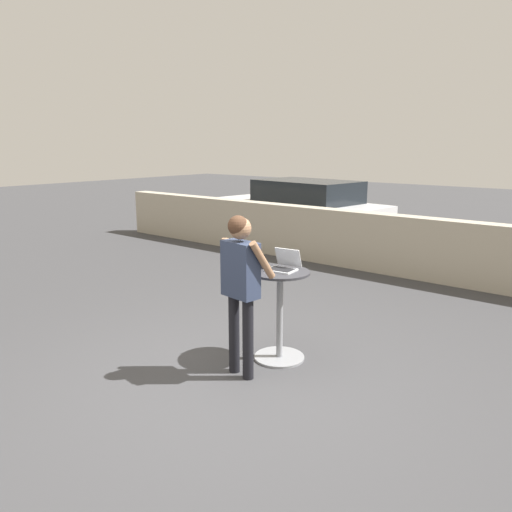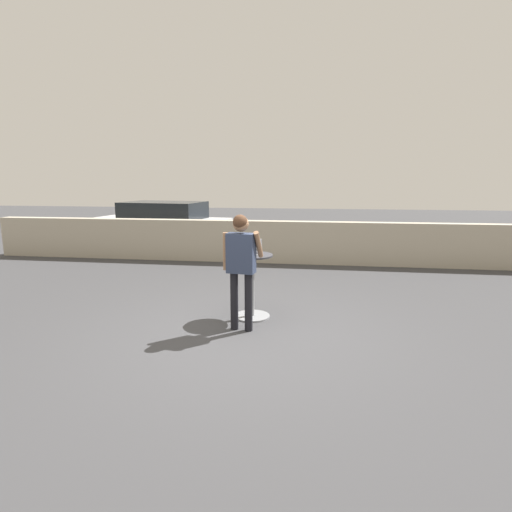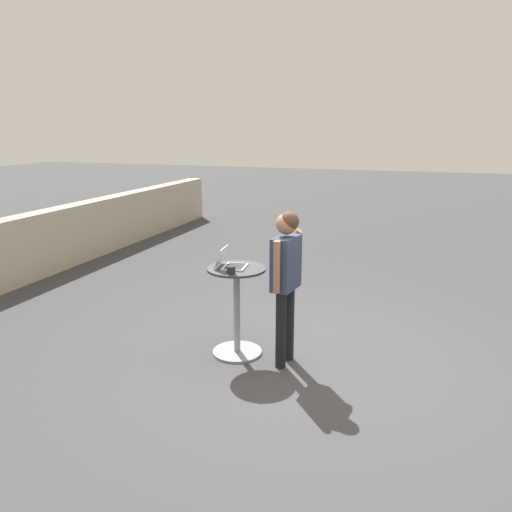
% 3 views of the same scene
% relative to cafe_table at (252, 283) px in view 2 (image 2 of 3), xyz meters
% --- Properties ---
extents(ground_plane, '(50.00, 50.00, 0.00)m').
position_rel_cafe_table_xyz_m(ground_plane, '(0.03, -0.82, -0.55)').
color(ground_plane, '#3D3D3F').
extents(pavement_kerb, '(15.46, 0.35, 1.07)m').
position_rel_cafe_table_xyz_m(pavement_kerb, '(0.03, 4.23, -0.01)').
color(pavement_kerb, '#B2A893').
rests_on(pavement_kerb, ground_plane).
extents(cafe_table, '(0.63, 0.63, 0.98)m').
position_rel_cafe_table_xyz_m(cafe_table, '(0.00, 0.00, 0.00)').
color(cafe_table, gray).
rests_on(cafe_table, ground_plane).
extents(laptop, '(0.33, 0.35, 0.22)m').
position_rel_cafe_table_xyz_m(laptop, '(-0.01, 0.07, 0.49)').
color(laptop, silver).
rests_on(laptop, cafe_table).
extents(coffee_mug, '(0.12, 0.09, 0.08)m').
position_rel_cafe_table_xyz_m(coffee_mug, '(-0.22, -0.03, 0.48)').
color(coffee_mug, '#232328').
rests_on(coffee_mug, cafe_table).
extents(standing_person, '(0.55, 0.33, 1.63)m').
position_rel_cafe_table_xyz_m(standing_person, '(-0.06, -0.56, 0.48)').
color(standing_person, black).
rests_on(standing_person, ground_plane).
extents(parked_car_near_street, '(4.64, 2.34, 1.41)m').
position_rel_cafe_table_xyz_m(parked_car_near_street, '(-3.98, 6.32, 0.18)').
color(parked_car_near_street, silver).
rests_on(parked_car_near_street, ground_plane).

